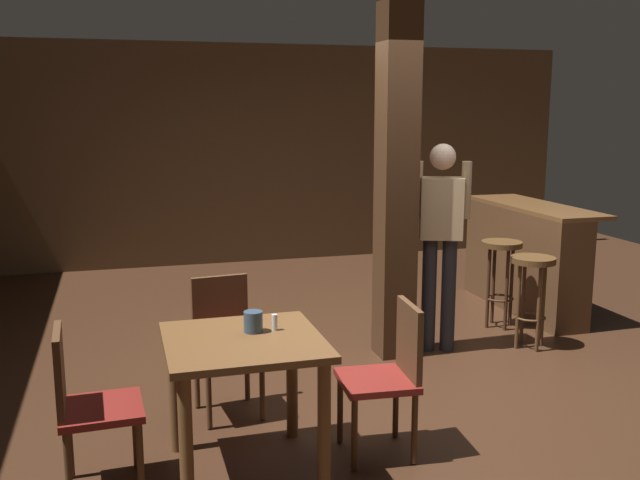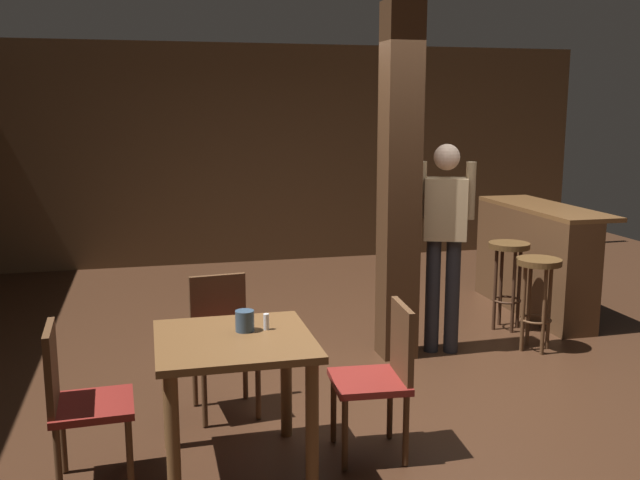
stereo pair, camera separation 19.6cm
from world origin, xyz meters
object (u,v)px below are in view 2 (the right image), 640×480
Objects in this scene: dining_table at (235,363)px; chair_east at (382,371)px; chair_north at (222,336)px; bar_stool_mid at (508,264)px; bar_stool_near at (538,281)px; bar_counter at (533,258)px; standing_person at (444,233)px; napkin_cup at (245,321)px; salt_shaker at (266,322)px; chair_west at (77,397)px.

dining_table is 0.95× the size of chair_east.
chair_north is at bearing 88.80° from dining_table.
chair_east is 2.75m from bar_stool_mid.
bar_stool_mid reaches higher than dining_table.
bar_stool_near is (2.68, 1.42, -0.03)m from dining_table.
dining_table is 0.86m from chair_north.
chair_north is 3.60m from bar_counter.
chair_north is at bearing -167.92° from bar_stool_near.
napkin_cup is at bearing -141.10° from standing_person.
chair_north is (-0.83, 0.86, 0.00)m from chair_east.
dining_table is 9.20× the size of salt_shaker.
bar_stool_mid is at bearing 37.10° from salt_shaker.
salt_shaker reaches higher than bar_stool_near.
standing_person is at bearing 39.55° from dining_table.
salt_shaker is 0.05× the size of bar_counter.
salt_shaker is (0.12, -0.00, -0.01)m from napkin_cup.
dining_table is 1.05× the size of bar_stool_mid.
chair_east is 1.00× the size of chair_north.
standing_person is (2.73, 1.55, 0.50)m from chair_west.
chair_north is 2.07m from standing_person.
standing_person reaches higher than chair_west.
bar_counter reaches higher than bar_stool_near.
dining_table is 0.95× the size of chair_west.
napkin_cup is 0.15× the size of bar_stool_mid.
bar_stool_mid is (1.88, 2.01, 0.10)m from chair_east.
standing_person reaches higher than napkin_cup.
bar_stool_mid is (0.82, 0.44, -0.40)m from standing_person.
chair_west reaches higher than salt_shaker.
napkin_cup is 2.93m from bar_stool_near.
bar_counter is 0.69m from bar_stool_mid.
chair_east is (0.85, -0.01, -0.12)m from dining_table.
bar_counter is 2.14× the size of bar_stool_mid.
standing_person is at bearing 29.66° from chair_west.
salt_shaker is at bearing -1.38° from napkin_cup.
chair_east reaches higher than salt_shaker.
chair_west is at bearing -135.46° from chair_north.
bar_stool_near is at bearing -94.48° from bar_stool_mid.
standing_person is 1.00× the size of bar_counter.
dining_table is 0.49× the size of standing_person.
bar_stool_mid is (2.70, 1.16, 0.10)m from chair_north.
chair_east is at bearing -134.16° from bar_counter.
bar_stool_mid reaches higher than bar_stool_near.
bar_counter is (4.07, 2.44, 0.03)m from chair_west.
chair_east reaches higher than napkin_cup.
chair_east is 0.85m from napkin_cup.
chair_north is at bearing 44.54° from chair_west.
dining_table is at bearing -127.59° from napkin_cup.
standing_person reaches higher than salt_shaker.
bar_stool_mid is at bearing 23.15° from chair_north.
chair_north is 7.54× the size of napkin_cup.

